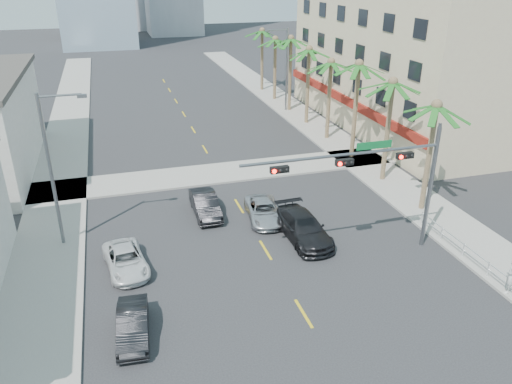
{
  "coord_description": "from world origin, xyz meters",
  "views": [
    {
      "loc": [
        -7.57,
        -13.62,
        15.03
      ],
      "look_at": [
        -0.4,
        10.56,
        3.5
      ],
      "focal_mm": 35.0,
      "sensor_mm": 36.0,
      "label": 1
    }
  ],
  "objects_px": {
    "car_lane_left": "(205,205)",
    "car_lane_center": "(264,211)",
    "car_lane_right": "(304,228)",
    "car_parked_far": "(126,260)",
    "traffic_signal_mast": "(382,171)",
    "car_parked_mid": "(133,325)",
    "pedestrian": "(511,275)"
  },
  "relations": [
    {
      "from": "car_parked_mid",
      "to": "car_lane_left",
      "type": "relative_size",
      "value": 0.88
    },
    {
      "from": "car_lane_right",
      "to": "pedestrian",
      "type": "relative_size",
      "value": 2.75
    },
    {
      "from": "car_parked_mid",
      "to": "car_lane_right",
      "type": "xyz_separation_m",
      "value": [
        10.35,
        5.92,
        0.14
      ]
    },
    {
      "from": "traffic_signal_mast",
      "to": "car_parked_mid",
      "type": "relative_size",
      "value": 2.91
    },
    {
      "from": "car_parked_far",
      "to": "car_lane_left",
      "type": "height_order",
      "value": "car_lane_left"
    },
    {
      "from": "car_parked_mid",
      "to": "pedestrian",
      "type": "height_order",
      "value": "pedestrian"
    },
    {
      "from": "car_lane_left",
      "to": "car_lane_center",
      "type": "xyz_separation_m",
      "value": [
        3.47,
        -1.78,
        -0.1
      ]
    },
    {
      "from": "car_parked_mid",
      "to": "pedestrian",
      "type": "xyz_separation_m",
      "value": [
        18.1,
        -2.12,
        0.48
      ]
    },
    {
      "from": "traffic_signal_mast",
      "to": "car_lane_right",
      "type": "xyz_separation_m",
      "value": [
        -3.23,
        2.63,
        -4.29
      ]
    },
    {
      "from": "car_parked_far",
      "to": "car_lane_center",
      "type": "relative_size",
      "value": 0.97
    },
    {
      "from": "car_parked_mid",
      "to": "car_lane_right",
      "type": "bearing_deg",
      "value": 34.27
    },
    {
      "from": "car_lane_right",
      "to": "pedestrian",
      "type": "xyz_separation_m",
      "value": [
        7.75,
        -8.04,
        0.34
      ]
    },
    {
      "from": "car_lane_center",
      "to": "car_lane_right",
      "type": "bearing_deg",
      "value": -57.3
    },
    {
      "from": "car_lane_right",
      "to": "pedestrian",
      "type": "distance_m",
      "value": 11.17
    },
    {
      "from": "car_lane_center",
      "to": "traffic_signal_mast",
      "type": "bearing_deg",
      "value": -43.7
    },
    {
      "from": "car_parked_mid",
      "to": "pedestrian",
      "type": "distance_m",
      "value": 18.23
    },
    {
      "from": "traffic_signal_mast",
      "to": "car_lane_left",
      "type": "bearing_deg",
      "value": 137.61
    },
    {
      "from": "car_lane_left",
      "to": "car_lane_center",
      "type": "bearing_deg",
      "value": -27.14
    },
    {
      "from": "car_parked_mid",
      "to": "car_lane_right",
      "type": "distance_m",
      "value": 11.93
    },
    {
      "from": "traffic_signal_mast",
      "to": "car_lane_right",
      "type": "distance_m",
      "value": 5.98
    },
    {
      "from": "traffic_signal_mast",
      "to": "car_parked_far",
      "type": "height_order",
      "value": "traffic_signal_mast"
    },
    {
      "from": "traffic_signal_mast",
      "to": "car_parked_far",
      "type": "bearing_deg",
      "value": 170.63
    },
    {
      "from": "car_parked_mid",
      "to": "car_lane_left",
      "type": "bearing_deg",
      "value": 68.05
    },
    {
      "from": "car_lane_center",
      "to": "car_lane_right",
      "type": "xyz_separation_m",
      "value": [
        1.51,
        -3.09,
        0.15
      ]
    },
    {
      "from": "car_lane_right",
      "to": "car_parked_far",
      "type": "bearing_deg",
      "value": -179.86
    },
    {
      "from": "traffic_signal_mast",
      "to": "car_parked_mid",
      "type": "height_order",
      "value": "traffic_signal_mast"
    },
    {
      "from": "car_parked_far",
      "to": "car_lane_center",
      "type": "distance_m",
      "value": 9.5
    },
    {
      "from": "car_parked_mid",
      "to": "car_lane_left",
      "type": "xyz_separation_m",
      "value": [
        5.37,
        10.8,
        0.09
      ]
    },
    {
      "from": "traffic_signal_mast",
      "to": "car_lane_right",
      "type": "relative_size",
      "value": 2.1
    },
    {
      "from": "traffic_signal_mast",
      "to": "car_lane_center",
      "type": "height_order",
      "value": "traffic_signal_mast"
    },
    {
      "from": "pedestrian",
      "to": "car_parked_far",
      "type": "bearing_deg",
      "value": -64.75
    },
    {
      "from": "car_lane_left",
      "to": "traffic_signal_mast",
      "type": "bearing_deg",
      "value": -42.39
    }
  ]
}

